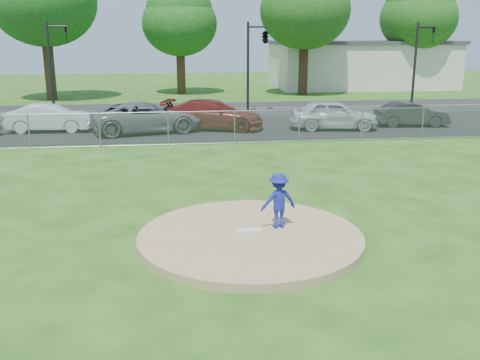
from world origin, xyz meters
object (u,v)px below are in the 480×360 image
object	(u,v)px
parked_car_white	(49,118)
parked_car_gray	(147,117)
commercial_building	(360,64)
traffic_cone	(99,129)
traffic_signal_left	(54,60)
parked_car_charcoal	(411,114)
parked_car_darkred	(213,115)
traffic_signal_right	(419,58)
parked_car_pearl	(334,115)
tree_center	(179,14)
traffic_signal_center	(263,38)
pitcher	(278,200)
tree_far_right	(419,8)

from	to	relation	value
parked_car_white	parked_car_gray	xyz separation A→B (m)	(4.98, -0.83, 0.07)
commercial_building	traffic_cone	bearing A→B (deg)	-132.79
traffic_signal_left	parked_car_charcoal	world-z (taller)	traffic_signal_left
traffic_cone	parked_car_darkred	world-z (taller)	parked_car_darkred
traffic_signal_right	commercial_building	bearing A→B (deg)	83.71
traffic_signal_left	parked_car_white	bearing A→B (deg)	-82.93
parked_car_gray	parked_car_pearl	world-z (taller)	parked_car_pearl
parked_car_white	parked_car_gray	size ratio (longest dim) A/B	0.76
traffic_cone	parked_car_charcoal	size ratio (longest dim) A/B	0.17
tree_center	parked_car_gray	distance (m)	19.49
traffic_signal_center	parked_car_gray	world-z (taller)	traffic_signal_center
tree_center	parked_car_pearl	xyz separation A→B (m)	(7.59, -18.85, -5.68)
commercial_building	traffic_signal_right	bearing A→B (deg)	-96.29
traffic_cone	parked_car_charcoal	xyz separation A→B (m)	(16.53, 0.83, 0.30)
commercial_building	parked_car_charcoal	distance (m)	22.90
tree_center	parked_car_darkred	distance (m)	18.91
traffic_signal_left	parked_car_white	xyz separation A→B (m)	(0.71, -5.70, -2.66)
parked_car_gray	parked_car_darkred	bearing A→B (deg)	-94.58
parked_car_darkred	parked_car_charcoal	bearing A→B (deg)	-75.73
traffic_signal_left	parked_car_charcoal	size ratio (longest dim) A/B	1.43
tree_center	parked_car_white	xyz separation A→B (m)	(-7.06, -17.70, -5.76)
parked_car_white	traffic_signal_center	bearing A→B (deg)	-63.52
parked_car_white	parked_car_pearl	bearing A→B (deg)	-93.36
pitcher	parked_car_white	size ratio (longest dim) A/B	0.33
parked_car_gray	parked_car_charcoal	distance (m)	14.19
parked_car_charcoal	commercial_building	bearing A→B (deg)	-7.28
traffic_cone	parked_car_gray	size ratio (longest dim) A/B	0.12
pitcher	parked_car_darkred	bearing A→B (deg)	-99.75
parked_car_charcoal	traffic_signal_center	bearing A→B (deg)	53.55
tree_center	pitcher	world-z (taller)	tree_center
commercial_building	traffic_signal_right	size ratio (longest dim) A/B	2.93
traffic_cone	parked_car_gray	world-z (taller)	parked_car_gray
commercial_building	tree_far_right	world-z (taller)	tree_far_right
parked_car_white	traffic_signal_left	bearing A→B (deg)	8.20
tree_far_right	parked_car_white	size ratio (longest dim) A/B	2.54
tree_center	traffic_cone	distance (m)	20.59
traffic_signal_left	traffic_signal_right	bearing A→B (deg)	0.00
pitcher	parked_car_darkred	distance (m)	15.64
commercial_building	traffic_signal_center	bearing A→B (deg)	-126.94
tree_far_right	traffic_signal_left	size ratio (longest dim) A/B	1.92
traffic_signal_center	parked_car_white	distance (m)	13.87
parked_car_gray	parked_car_darkred	xyz separation A→B (m)	(3.42, 0.55, -0.01)
tree_center	parked_car_charcoal	xyz separation A→B (m)	(12.10, -18.32, -5.82)
parked_car_gray	parked_car_darkred	distance (m)	3.46
parked_car_white	parked_car_gray	distance (m)	5.04
tree_far_right	traffic_signal_right	bearing A→B (deg)	-113.91
commercial_building	tree_far_right	bearing A→B (deg)	-36.87
parked_car_white	parked_car_darkred	size ratio (longest dim) A/B	0.80
commercial_building	parked_car_charcoal	xyz separation A→B (m)	(-4.90, -22.32, -1.51)
tree_center	parked_car_gray	world-z (taller)	tree_center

